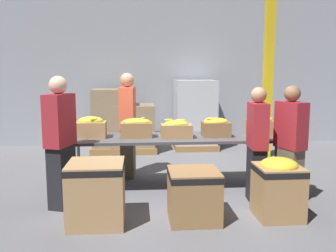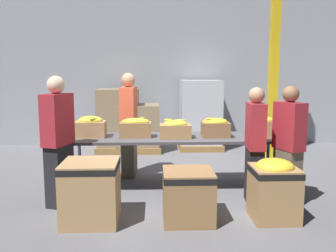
% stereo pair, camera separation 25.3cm
% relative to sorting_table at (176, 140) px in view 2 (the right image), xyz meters
% --- Properties ---
extents(ground_plane, '(30.00, 30.00, 0.00)m').
position_rel_sorting_table_xyz_m(ground_plane, '(0.00, 0.00, -0.73)').
color(ground_plane, slate).
extents(wall_back, '(16.00, 0.08, 4.00)m').
position_rel_sorting_table_xyz_m(wall_back, '(0.00, 3.49, 1.27)').
color(wall_back, '#9399A3').
rests_on(wall_back, ground_plane).
extents(sorting_table, '(3.15, 0.89, 0.78)m').
position_rel_sorting_table_xyz_m(sorting_table, '(0.00, 0.00, 0.00)').
color(sorting_table, '#4C4C51').
rests_on(sorting_table, ground_plane).
extents(banana_box_0, '(0.44, 0.30, 0.32)m').
position_rel_sorting_table_xyz_m(banana_box_0, '(-1.26, 0.02, 0.20)').
color(banana_box_0, tan).
rests_on(banana_box_0, sorting_table).
extents(banana_box_1, '(0.46, 0.28, 0.30)m').
position_rel_sorting_table_xyz_m(banana_box_1, '(-0.60, -0.01, 0.19)').
color(banana_box_1, olive).
rests_on(banana_box_1, sorting_table).
extents(banana_box_2, '(0.45, 0.30, 0.28)m').
position_rel_sorting_table_xyz_m(banana_box_2, '(-0.02, -0.09, 0.17)').
color(banana_box_2, '#A37A4C').
rests_on(banana_box_2, sorting_table).
extents(banana_box_3, '(0.40, 0.31, 0.30)m').
position_rel_sorting_table_xyz_m(banana_box_3, '(0.58, -0.03, 0.19)').
color(banana_box_3, olive).
rests_on(banana_box_3, sorting_table).
extents(banana_box_4, '(0.41, 0.34, 0.31)m').
position_rel_sorting_table_xyz_m(banana_box_4, '(1.27, -0.02, 0.20)').
color(banana_box_4, '#A37A4C').
rests_on(banana_box_4, sorting_table).
extents(volunteer_0, '(0.27, 0.48, 1.71)m').
position_rel_sorting_table_xyz_m(volunteer_0, '(-0.74, 0.66, 0.12)').
color(volunteer_0, '#6B604C').
rests_on(volunteer_0, ground_plane).
extents(volunteer_1, '(0.36, 0.50, 1.69)m').
position_rel_sorting_table_xyz_m(volunteer_1, '(-1.56, -0.70, 0.10)').
color(volunteer_1, black).
rests_on(volunteer_1, ground_plane).
extents(volunteer_2, '(0.24, 0.43, 1.54)m').
position_rel_sorting_table_xyz_m(volunteer_2, '(1.00, -0.70, 0.03)').
color(volunteer_2, black).
rests_on(volunteer_2, ground_plane).
extents(volunteer_3, '(0.34, 0.46, 1.56)m').
position_rel_sorting_table_xyz_m(volunteer_3, '(1.41, -0.80, 0.04)').
color(volunteer_3, '#6B604C').
rests_on(volunteer_3, ground_plane).
extents(donation_bin_0, '(0.63, 0.63, 0.72)m').
position_rel_sorting_table_xyz_m(donation_bin_0, '(-1.06, -1.29, -0.35)').
color(donation_bin_0, tan).
rests_on(donation_bin_0, ground_plane).
extents(donation_bin_1, '(0.59, 0.59, 0.60)m').
position_rel_sorting_table_xyz_m(donation_bin_1, '(0.07, -1.29, -0.41)').
color(donation_bin_1, olive).
rests_on(donation_bin_1, ground_plane).
extents(donation_bin_2, '(0.52, 0.52, 0.73)m').
position_rel_sorting_table_xyz_m(donation_bin_2, '(1.08, -1.29, -0.34)').
color(donation_bin_2, '#A37A4C').
rests_on(donation_bin_2, ground_plane).
extents(support_pillar, '(0.17, 0.17, 4.00)m').
position_rel_sorting_table_xyz_m(support_pillar, '(2.04, 1.91, 1.27)').
color(support_pillar, gold).
rests_on(support_pillar, ground_plane).
extents(pallet_stack_0, '(0.95, 0.95, 1.02)m').
position_rel_sorting_table_xyz_m(pallet_stack_0, '(-0.65, 2.69, -0.23)').
color(pallet_stack_0, olive).
rests_on(pallet_stack_0, ground_plane).
extents(pallet_stack_1, '(0.95, 0.95, 1.36)m').
position_rel_sorting_table_xyz_m(pallet_stack_1, '(-1.11, 2.73, -0.06)').
color(pallet_stack_1, olive).
rests_on(pallet_stack_1, ground_plane).
extents(pallet_stack_2, '(0.97, 0.97, 1.55)m').
position_rel_sorting_table_xyz_m(pallet_stack_2, '(0.72, 2.89, 0.03)').
color(pallet_stack_2, olive).
rests_on(pallet_stack_2, ground_plane).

